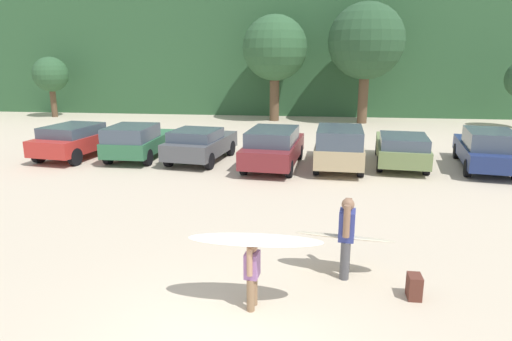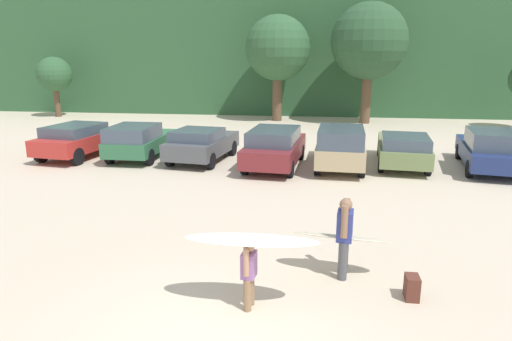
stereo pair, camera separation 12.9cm
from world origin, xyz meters
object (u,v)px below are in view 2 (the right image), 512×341
Objects in this scene: parked_car_dark_gray at (202,144)px; parked_car_maroon at (275,147)px; surfboard_cream at (342,237)px; parked_car_tan at (341,146)px; parked_car_navy at (489,149)px; backpack_dropped at (412,287)px; person_adult at (344,233)px; person_child at (249,271)px; parked_car_red at (78,139)px; parked_car_forest_green at (139,140)px; parked_car_olive_green at (403,148)px; surfboard_white at (252,240)px.

parked_car_dark_gray is 0.90× the size of parked_car_maroon.
parked_car_tan is at bearing -84.29° from surfboard_cream.
backpack_dropped is at bearing 164.53° from parked_car_navy.
backpack_dropped is at bearing -171.88° from parked_car_tan.
surfboard_cream is at bearing -67.89° from person_adult.
person_child is at bearing 154.40° from parked_car_navy.
parked_car_navy is at bearing -81.71° from parked_car_dark_gray.
person_child is at bearing 46.84° from person_adult.
backpack_dropped is at bearing 152.95° from surfboard_cream.
parked_car_red is 2.10× the size of surfboard_cream.
parked_car_dark_gray is 10.76m from surfboard_cream.
parked_car_olive_green is (10.83, 0.14, -0.08)m from parked_car_forest_green.
person_adult is 1.57m from backpack_dropped.
parked_car_maroon is 0.93× the size of parked_car_navy.
parked_car_navy reaches higher than parked_car_forest_green.
parked_car_dark_gray is at bearing -53.98° from person_adult.
parked_car_maroon is (5.80, -0.72, 0.02)m from parked_car_forest_green.
surfboard_white is at bearing 154.46° from parked_car_navy.
person_child is (-2.05, -10.47, -0.18)m from parked_car_tan.
surfboard_cream is (1.66, 1.55, 0.08)m from person_child.
parked_car_tan is at bearing -101.56° from surfboard_white.
parked_car_tan is at bearing 112.23° from parked_car_olive_green.
parked_car_tan reaches higher than person_adult.
person_adult is at bearing 148.39° from backpack_dropped.
parked_car_forest_green is 0.98× the size of parked_car_dark_gray.
parked_car_tan reaches higher than backpack_dropped.
backpack_dropped is (1.20, -0.74, -0.70)m from person_adult.
parked_car_olive_green is (8.11, 0.22, -0.02)m from parked_car_dark_gray.
person_child is (-1.69, -1.41, -0.22)m from person_adult.
surfboard_white is (-4.49, -11.13, 0.55)m from parked_car_olive_green.
parked_car_dark_gray is 11.51m from surfboard_white.
parked_car_maroon is at bearing -87.68° from surfboard_white.
person_adult is at bearing -160.64° from parked_car_maroon.
parked_car_red is 0.86× the size of parked_car_navy.
person_adult is 3.63× the size of backpack_dropped.
parked_car_tan reaches higher than parked_car_maroon.
parked_car_navy is 2.12× the size of surfboard_white.
parked_car_navy is at bearing -81.70° from parked_car_red.
parked_car_olive_green is 3.86× the size of person_child.
backpack_dropped is at bearing -155.10° from parked_car_maroon.
surfboard_white is at bearing 164.50° from parked_car_olive_green.
parked_car_red is 1.05× the size of parked_car_forest_green.
parked_car_forest_green is 1.74× the size of surfboard_white.
surfboard_white is at bearing -171.42° from parked_car_maroon.
surfboard_cream is (-0.04, 0.14, -0.14)m from person_adult.
person_adult is at bearing -123.24° from parked_car_red.
parked_car_maroon is (3.09, -0.63, 0.08)m from parked_car_dark_gray.
person_adult is 2.21m from person_child.
parked_car_tan reaches higher than parked_car_dark_gray.
parked_car_dark_gray reaches higher than surfboard_cream.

